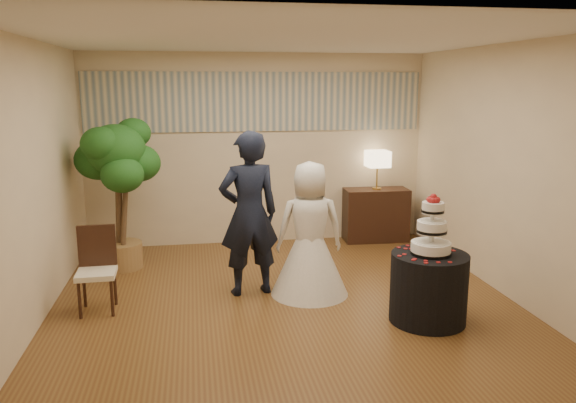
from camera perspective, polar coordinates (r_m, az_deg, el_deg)
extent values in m
cube|color=brown|center=(6.27, -0.30, -10.22)|extent=(5.00, 5.00, 0.00)
cube|color=white|center=(5.82, -0.33, 16.24)|extent=(5.00, 5.00, 0.00)
cube|color=beige|center=(8.34, -3.10, 5.27)|extent=(5.00, 0.06, 2.80)
cube|color=beige|center=(3.50, 6.35, -4.10)|extent=(5.00, 0.06, 2.80)
cube|color=beige|center=(6.01, -24.54, 1.64)|extent=(0.06, 5.00, 2.80)
cube|color=beige|center=(6.75, 21.16, 2.92)|extent=(0.06, 5.00, 2.80)
cube|color=#A3A495|center=(8.27, -3.14, 10.08)|extent=(4.90, 0.02, 0.85)
imported|color=black|center=(6.29, -3.98, -1.26)|extent=(0.74, 0.55, 1.86)
imported|color=white|center=(6.29, 2.24, -2.80)|extent=(0.93, 0.93, 1.53)
cylinder|color=black|center=(5.86, 14.09, -8.49)|extent=(0.93, 0.93, 0.70)
cube|color=black|center=(8.65, 8.90, -1.35)|extent=(0.98, 0.47, 0.80)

